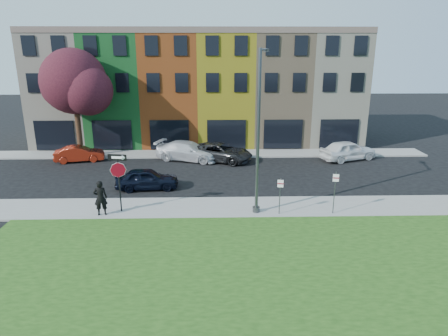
{
  "coord_description": "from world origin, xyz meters",
  "views": [
    {
      "loc": [
        -1.1,
        -18.32,
        9.0
      ],
      "look_at": [
        -0.53,
        4.0,
        2.14
      ],
      "focal_mm": 32.0,
      "sensor_mm": 36.0,
      "label": 1
    }
  ],
  "objects_px": {
    "stop_sign": "(118,171)",
    "street_lamp": "(259,133)",
    "man": "(100,198)",
    "sedan_near": "(147,179)"
  },
  "relations": [
    {
      "from": "stop_sign",
      "to": "sedan_near",
      "type": "distance_m",
      "value": 4.4
    },
    {
      "from": "man",
      "to": "sedan_near",
      "type": "bearing_deg",
      "value": -121.69
    },
    {
      "from": "stop_sign",
      "to": "man",
      "type": "xyz_separation_m",
      "value": [
        -0.95,
        -0.49,
        -1.36
      ]
    },
    {
      "from": "man",
      "to": "street_lamp",
      "type": "distance_m",
      "value": 9.23
    },
    {
      "from": "man",
      "to": "street_lamp",
      "type": "xyz_separation_m",
      "value": [
        8.55,
        0.36,
        3.44
      ]
    },
    {
      "from": "street_lamp",
      "to": "stop_sign",
      "type": "bearing_deg",
      "value": -165.6
    },
    {
      "from": "man",
      "to": "stop_sign",
      "type": "bearing_deg",
      "value": -162.45
    },
    {
      "from": "stop_sign",
      "to": "street_lamp",
      "type": "bearing_deg",
      "value": 8.51
    },
    {
      "from": "stop_sign",
      "to": "man",
      "type": "height_order",
      "value": "stop_sign"
    },
    {
      "from": "sedan_near",
      "to": "street_lamp",
      "type": "bearing_deg",
      "value": -125.63
    }
  ]
}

